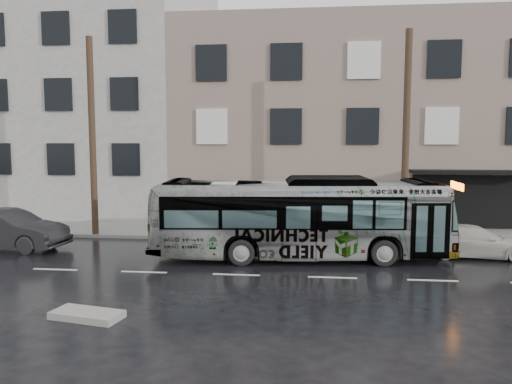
# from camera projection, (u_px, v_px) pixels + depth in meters

# --- Properties ---
(ground) EXTENTS (120.00, 120.00, 0.00)m
(ground) POSITION_uv_depth(u_px,v_px,m) (246.00, 257.00, 19.22)
(ground) COLOR black
(ground) RESTS_ON ground
(sidewalk) EXTENTS (90.00, 3.60, 0.15)m
(sidewalk) POSITION_uv_depth(u_px,v_px,m) (259.00, 232.00, 24.06)
(sidewalk) COLOR gray
(sidewalk) RESTS_ON ground
(building_taupe) EXTENTS (20.00, 12.00, 11.00)m
(building_taupe) POSITION_uv_depth(u_px,v_px,m) (352.00, 124.00, 30.68)
(building_taupe) COLOR gray
(building_taupe) RESTS_ON ground
(building_grey) EXTENTS (26.00, 15.00, 16.00)m
(building_grey) POSITION_uv_depth(u_px,v_px,m) (13.00, 89.00, 34.36)
(building_grey) COLOR #B8B4AE
(building_grey) RESTS_ON ground
(utility_pole_front) EXTENTS (0.30, 0.30, 9.00)m
(utility_pole_front) POSITION_uv_depth(u_px,v_px,m) (406.00, 137.00, 21.31)
(utility_pole_front) COLOR #412F20
(utility_pole_front) RESTS_ON sidewalk
(utility_pole_rear) EXTENTS (0.30, 0.30, 9.00)m
(utility_pole_rear) POSITION_uv_depth(u_px,v_px,m) (92.00, 137.00, 22.80)
(utility_pole_rear) COLOR #412F20
(utility_pole_rear) RESTS_ON sidewalk
(sign_post) EXTENTS (0.06, 0.06, 2.40)m
(sign_post) POSITION_uv_depth(u_px,v_px,m) (430.00, 214.00, 21.53)
(sign_post) COLOR slate
(sign_post) RESTS_ON sidewalk
(bus) EXTENTS (11.40, 3.66, 3.12)m
(bus) POSITION_uv_depth(u_px,v_px,m) (299.00, 218.00, 18.94)
(bus) COLOR #B2B2B2
(bus) RESTS_ON ground
(white_sedan) EXTENTS (4.34, 2.04, 1.22)m
(white_sedan) POSITION_uv_depth(u_px,v_px,m) (474.00, 241.00, 19.27)
(white_sedan) COLOR beige
(white_sedan) RESTS_ON ground
(dark_sedan) EXTENTS (5.13, 2.23, 1.64)m
(dark_sedan) POSITION_uv_depth(u_px,v_px,m) (7.00, 230.00, 20.61)
(dark_sedan) COLOR black
(dark_sedan) RESTS_ON ground
(slush_pile) EXTENTS (1.92, 1.15, 0.18)m
(slush_pile) POSITION_uv_depth(u_px,v_px,m) (87.00, 315.00, 12.66)
(slush_pile) COLOR gray
(slush_pile) RESTS_ON ground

